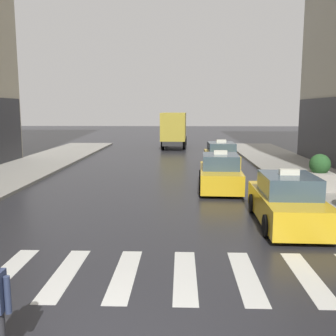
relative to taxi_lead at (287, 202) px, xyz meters
The scene contains 6 objects.
crosswalk_markings 6.16m from the taxi_lead, 139.33° to the right, with size 11.30×2.80×0.01m.
taxi_lead is the anchor object (origin of this frame).
taxi_second 5.72m from the taxi_lead, 106.16° to the left, with size 2.09×4.61×1.80m.
taxi_third 11.87m from the taxi_lead, 94.40° to the left, with size 1.98×4.56×1.80m.
box_truck 25.19m from the taxi_lead, 99.32° to the left, with size 2.45×7.60×3.35m.
planter_mid_block 5.27m from the taxi_lead, 60.22° to the left, with size 1.10×1.10×1.60m.
Camera 1 is at (1.25, -5.06, 3.65)m, focal length 40.97 mm.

